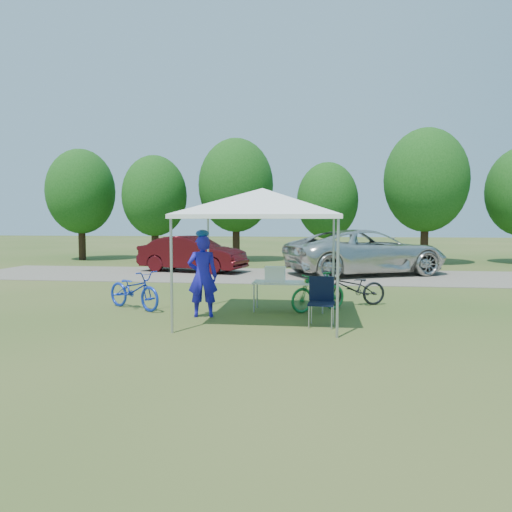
{
  "coord_description": "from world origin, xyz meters",
  "views": [
    {
      "loc": [
        1.2,
        -10.28,
        2.09
      ],
      "look_at": [
        -0.4,
        2.0,
        1.18
      ],
      "focal_mm": 35.0,
      "sensor_mm": 36.0,
      "label": 1
    }
  ],
  "objects_px": {
    "cyclist": "(203,276)",
    "cooler": "(275,274)",
    "bike_dark": "(353,288)",
    "sedan": "(192,254)",
    "folding_chair": "(321,297)",
    "folding_table": "(289,284)",
    "bike_blue": "(134,290)",
    "bike_green": "(318,292)",
    "minivan": "(366,252)"
  },
  "relations": [
    {
      "from": "cooler",
      "to": "sedan",
      "type": "xyz_separation_m",
      "value": [
        -4.01,
        7.9,
        -0.12
      ]
    },
    {
      "from": "folding_table",
      "to": "bike_dark",
      "type": "distance_m",
      "value": 1.72
    },
    {
      "from": "cyclist",
      "to": "folding_chair",
      "type": "bearing_deg",
      "value": 156.37
    },
    {
      "from": "cyclist",
      "to": "sedan",
      "type": "distance_m",
      "value": 9.2
    },
    {
      "from": "cooler",
      "to": "bike_green",
      "type": "bearing_deg",
      "value": -0.6
    },
    {
      "from": "cooler",
      "to": "folding_table",
      "type": "bearing_deg",
      "value": 0.0
    },
    {
      "from": "bike_green",
      "to": "sedan",
      "type": "relative_size",
      "value": 0.35
    },
    {
      "from": "bike_blue",
      "to": "folding_chair",
      "type": "bearing_deg",
      "value": -75.11
    },
    {
      "from": "bike_dark",
      "to": "minivan",
      "type": "height_order",
      "value": "minivan"
    },
    {
      "from": "folding_chair",
      "to": "minivan",
      "type": "height_order",
      "value": "minivan"
    },
    {
      "from": "folding_chair",
      "to": "minivan",
      "type": "relative_size",
      "value": 0.16
    },
    {
      "from": "cyclist",
      "to": "bike_dark",
      "type": "xyz_separation_m",
      "value": [
        3.27,
        1.78,
        -0.44
      ]
    },
    {
      "from": "folding_table",
      "to": "cooler",
      "type": "height_order",
      "value": "cooler"
    },
    {
      "from": "folding_chair",
      "to": "cyclist",
      "type": "relative_size",
      "value": 0.55
    },
    {
      "from": "cyclist",
      "to": "sedan",
      "type": "xyz_separation_m",
      "value": [
        -2.54,
        8.84,
        -0.15
      ]
    },
    {
      "from": "cooler",
      "to": "sedan",
      "type": "relative_size",
      "value": 0.11
    },
    {
      "from": "sedan",
      "to": "minivan",
      "type": "bearing_deg",
      "value": -76.99
    },
    {
      "from": "folding_chair",
      "to": "cyclist",
      "type": "xyz_separation_m",
      "value": [
        -2.52,
        0.56,
        0.31
      ]
    },
    {
      "from": "folding_table",
      "to": "cyclist",
      "type": "height_order",
      "value": "cyclist"
    },
    {
      "from": "folding_table",
      "to": "cooler",
      "type": "bearing_deg",
      "value": 180.0
    },
    {
      "from": "folding_chair",
      "to": "cooler",
      "type": "height_order",
      "value": "cooler"
    },
    {
      "from": "cooler",
      "to": "folding_chair",
      "type": "bearing_deg",
      "value": -54.98
    },
    {
      "from": "bike_green",
      "to": "bike_dark",
      "type": "relative_size",
      "value": 0.89
    },
    {
      "from": "sedan",
      "to": "cooler",
      "type": "bearing_deg",
      "value": -138.96
    },
    {
      "from": "folding_table",
      "to": "minivan",
      "type": "distance_m",
      "value": 8.13
    },
    {
      "from": "bike_green",
      "to": "cyclist",
      "type": "bearing_deg",
      "value": -106.66
    },
    {
      "from": "cyclist",
      "to": "bike_green",
      "type": "bearing_deg",
      "value": -170.36
    },
    {
      "from": "cooler",
      "to": "sedan",
      "type": "distance_m",
      "value": 8.86
    },
    {
      "from": "bike_dark",
      "to": "sedan",
      "type": "bearing_deg",
      "value": -160.01
    },
    {
      "from": "cyclist",
      "to": "bike_blue",
      "type": "distance_m",
      "value": 1.97
    },
    {
      "from": "folding_table",
      "to": "folding_chair",
      "type": "bearing_deg",
      "value": -63.84
    },
    {
      "from": "folding_chair",
      "to": "cooler",
      "type": "bearing_deg",
      "value": 130.39
    },
    {
      "from": "bike_dark",
      "to": "minivan",
      "type": "relative_size",
      "value": 0.27
    },
    {
      "from": "cyclist",
      "to": "bike_dark",
      "type": "distance_m",
      "value": 3.75
    },
    {
      "from": "folding_chair",
      "to": "sedan",
      "type": "height_order",
      "value": "sedan"
    },
    {
      "from": "folding_table",
      "to": "bike_dark",
      "type": "bearing_deg",
      "value": 29.34
    },
    {
      "from": "cyclist",
      "to": "bike_green",
      "type": "height_order",
      "value": "cyclist"
    },
    {
      "from": "bike_blue",
      "to": "bike_green",
      "type": "height_order",
      "value": "bike_blue"
    },
    {
      "from": "cyclist",
      "to": "sedan",
      "type": "relative_size",
      "value": 0.41
    },
    {
      "from": "minivan",
      "to": "folding_table",
      "type": "bearing_deg",
      "value": 137.88
    },
    {
      "from": "minivan",
      "to": "sedan",
      "type": "bearing_deg",
      "value": 64.01
    },
    {
      "from": "folding_chair",
      "to": "sedan",
      "type": "bearing_deg",
      "value": 123.67
    },
    {
      "from": "bike_dark",
      "to": "bike_blue",
      "type": "bearing_deg",
      "value": -97.31
    },
    {
      "from": "folding_table",
      "to": "cooler",
      "type": "relative_size",
      "value": 3.44
    },
    {
      "from": "cyclist",
      "to": "bike_blue",
      "type": "bearing_deg",
      "value": -32.12
    },
    {
      "from": "folding_table",
      "to": "bike_blue",
      "type": "relative_size",
      "value": 0.94
    },
    {
      "from": "cooler",
      "to": "bike_blue",
      "type": "xyz_separation_m",
      "value": [
        -3.27,
        -0.26,
        -0.39
      ]
    },
    {
      "from": "folding_chair",
      "to": "minivan",
      "type": "distance_m",
      "value": 9.42
    },
    {
      "from": "bike_green",
      "to": "bike_dark",
      "type": "height_order",
      "value": "bike_green"
    },
    {
      "from": "cyclist",
      "to": "cooler",
      "type": "bearing_deg",
      "value": -158.43
    }
  ]
}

